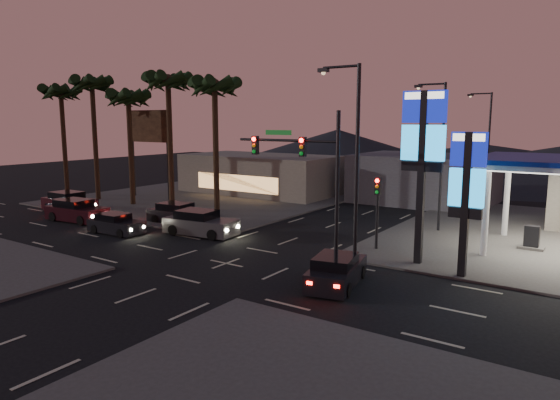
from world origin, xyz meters
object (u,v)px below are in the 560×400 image
Objects in this scene: car_lane_a_rear at (72,209)px; car_lane_b_rear at (69,202)px; suv_station at (336,271)px; car_lane_a_front at (116,224)px; pylon_sign_tall at (423,143)px; pylon_sign_short at (467,182)px; car_lane_b_mid at (178,214)px; traffic_signal_mast at (307,166)px; car_lane_a_mid at (76,211)px; car_lane_b_front at (200,224)px.

car_lane_a_rear is 0.89× the size of car_lane_b_rear.
car_lane_b_rear is at bearing 171.09° from suv_station.
car_lane_a_front is at bearing 175.88° from suv_station.
car_lane_a_rear is at bearing -174.76° from pylon_sign_tall.
pylon_sign_short is 21.22m from car_lane_b_mid.
traffic_signal_mast is (-7.24, -2.51, 0.57)m from pylon_sign_short.
traffic_signal_mast reaches higher than car_lane_a_mid.
pylon_sign_short reaches higher than car_lane_a_front.
car_lane_a_mid is 1.13× the size of car_lane_a_rear.
pylon_sign_tall is 2.16× the size of car_lane_a_front.
traffic_signal_mast is at bearing -143.48° from pylon_sign_tall.
suv_station is (27.41, -4.30, -0.08)m from car_lane_b_rear.
car_lane_b_mid is at bearing 8.35° from car_lane_b_rear.
car_lane_b_mid is at bearing 19.51° from car_lane_a_rear.
car_lane_a_mid is (-25.31, -3.11, -5.64)m from pylon_sign_tall.
pylon_sign_short is 32.13m from car_lane_b_rear.
pylon_sign_short is at bearing -21.80° from pylon_sign_tall.
traffic_signal_mast reaches higher than car_lane_b_front.
car_lane_b_rear is at bearing 174.35° from traffic_signal_mast.
car_lane_b_front is (-9.59, 2.24, -4.46)m from traffic_signal_mast.
car_lane_a_rear is 12.53m from car_lane_b_front.
car_lane_a_rear is at bearing -174.56° from car_lane_b_front.
car_lane_a_front is 5.79m from car_lane_b_front.
car_lane_a_front is 0.80× the size of car_lane_b_front.
traffic_signal_mast reaches higher than car_lane_b_mid.
pylon_sign_tall reaches higher than car_lane_b_mid.
pylon_sign_tall is at bearing 5.07° from car_lane_b_front.
car_lane_b_front is 1.12× the size of suv_station.
traffic_signal_mast reaches higher than car_lane_a_front.
car_lane_a_front is at bearing -168.02° from pylon_sign_tall.
traffic_signal_mast is at bearing -13.13° from car_lane_b_front.
car_lane_b_front is at bearing -179.07° from pylon_sign_short.
pylon_sign_short is at bearing 4.33° from car_lane_a_mid.
traffic_signal_mast reaches higher than suv_station.
car_lane_a_rear is 9.03m from car_lane_b_mid.
car_lane_a_mid is at bearing 170.33° from car_lane_a_front.
pylon_sign_tall is 27.52m from car_lane_a_rear.
car_lane_b_front is (12.47, 1.19, 0.08)m from car_lane_a_rear.
suv_station is at bearing -6.68° from car_lane_a_rear.
car_lane_b_rear is (-11.10, -1.63, 0.06)m from car_lane_b_mid.
car_lane_a_rear is 0.98× the size of suv_station.
car_lane_b_rear is 27.75m from suv_station.
traffic_signal_mast reaches higher than car_lane_a_rear.
pylon_sign_short is at bearing 19.13° from traffic_signal_mast.
pylon_sign_tall reaches higher than car_lane_b_front.
pylon_sign_tall is at bearing 11.98° from car_lane_a_front.
car_lane_a_rear is (-1.50, 0.65, -0.08)m from car_lane_a_mid.
pylon_sign_short reaches higher than car_lane_a_rear.
traffic_signal_mast reaches higher than pylon_sign_short.
car_lane_b_rear is at bearing -177.91° from pylon_sign_tall.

